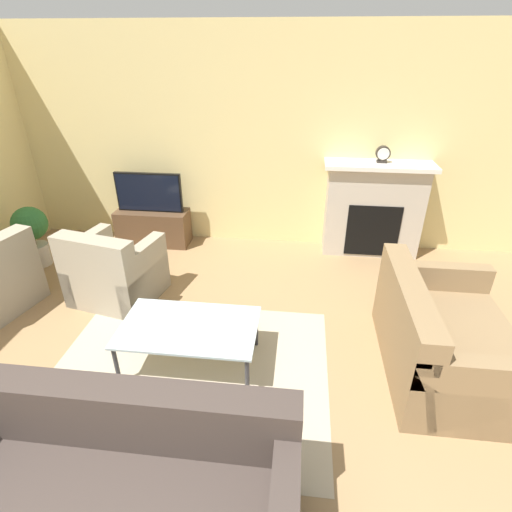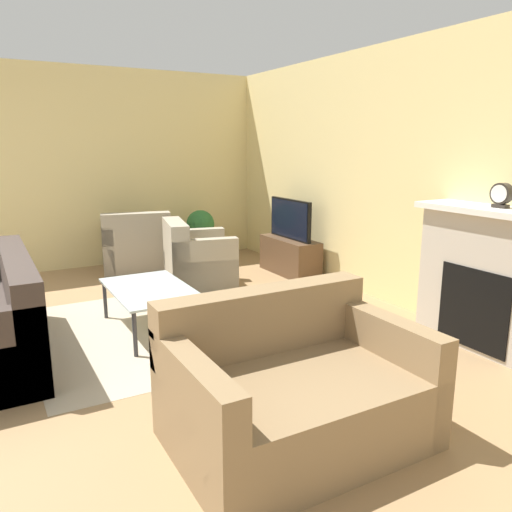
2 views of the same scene
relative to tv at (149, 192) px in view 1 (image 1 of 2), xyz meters
The scene contains 11 objects.
wall_back 1.33m from the tv, 14.61° to the left, with size 8.68×0.06×2.70m.
area_rug 2.70m from the tv, 64.68° to the right, with size 2.33×1.88×0.00m.
fireplace 2.89m from the tv, ahead, with size 1.30×0.42×1.19m.
tv_stand 0.49m from the tv, 90.00° to the left, with size 0.96×0.37×0.47m.
tv is the anchor object (origin of this frame).
couch_sectional 3.78m from the tv, 73.57° to the right, with size 1.96×0.88×0.82m.
couch_loveseat 3.83m from the tv, 32.64° to the right, with size 0.98×1.41×0.82m.
armchair_accent 1.42m from the tv, 87.63° to the right, with size 0.96×0.90×0.82m.
coffee_table 2.52m from the tv, 63.61° to the right, with size 1.13×0.68×0.40m.
potted_plant 1.46m from the tv, 148.60° to the right, with size 0.40×0.40×0.75m.
mantel_clock 2.96m from the tv, ahead, with size 0.17×0.07×0.20m.
Camera 1 is at (0.82, -0.24, 2.47)m, focal length 28.00 mm.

